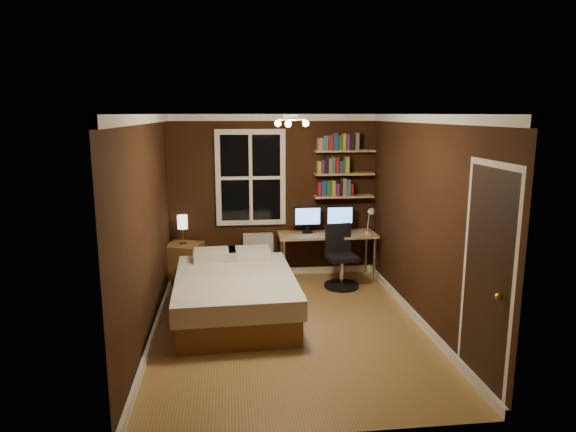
{
  "coord_description": "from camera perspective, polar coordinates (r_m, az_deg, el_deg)",
  "views": [
    {
      "loc": [
        -0.68,
        -5.7,
        2.51
      ],
      "look_at": [
        0.04,
        0.45,
        1.27
      ],
      "focal_mm": 32.0,
      "sensor_mm": 36.0,
      "label": 1
    }
  ],
  "objects": [
    {
      "name": "monitor_right",
      "position": [
        7.92,
        5.76,
        -0.33
      ],
      "size": [
        0.43,
        0.12,
        0.41
      ],
      "primitive_type": null,
      "color": "black",
      "rests_on": "desk"
    },
    {
      "name": "monitor_left",
      "position": [
        7.83,
        2.18,
        -0.42
      ],
      "size": [
        0.43,
        0.12,
        0.41
      ],
      "primitive_type": null,
      "color": "black",
      "rests_on": "desk"
    },
    {
      "name": "door",
      "position": [
        4.96,
        21.12,
        -6.86
      ],
      "size": [
        0.03,
        0.82,
        2.05
      ],
      "primitive_type": null,
      "color": "black",
      "rests_on": "ground"
    },
    {
      "name": "books_row_lower",
      "position": [
        7.96,
        6.22,
        3.11
      ],
      "size": [
        0.54,
        0.16,
        0.23
      ],
      "primitive_type": null,
      "color": "maroon",
      "rests_on": "bookshelf_lower"
    },
    {
      "name": "books_row_upper",
      "position": [
        7.89,
        6.33,
        8.14
      ],
      "size": [
        0.54,
        0.16,
        0.23
      ],
      "primitive_type": null,
      "color": "#275926",
      "rests_on": "bookshelf_upper"
    },
    {
      "name": "bedside_lamp",
      "position": [
        7.74,
        -11.62,
        -1.51
      ],
      "size": [
        0.15,
        0.15,
        0.43
      ],
      "primitive_type": null,
      "color": "white",
      "rests_on": "nightstand"
    },
    {
      "name": "radiator",
      "position": [
        7.99,
        -3.32,
        -4.4
      ],
      "size": [
        0.46,
        0.16,
        0.69
      ],
      "primitive_type": "cube",
      "color": "beige",
      "rests_on": "ground"
    },
    {
      "name": "window",
      "position": [
        7.83,
        -4.18,
        4.27
      ],
      "size": [
        1.06,
        0.06,
        1.46
      ],
      "primitive_type": "cube",
      "color": "white",
      "rests_on": "wall_back"
    },
    {
      "name": "desk_lamp",
      "position": [
        7.81,
        9.08,
        -0.48
      ],
      "size": [
        0.14,
        0.32,
        0.44
      ],
      "primitive_type": null,
      "color": "silver",
      "rests_on": "desk"
    },
    {
      "name": "ceiling_fixture",
      "position": [
        5.64,
        0.29,
        10.23
      ],
      "size": [
        0.44,
        0.44,
        0.18
      ],
      "primitive_type": null,
      "color": "beige",
      "rests_on": "ceiling"
    },
    {
      "name": "bookshelf_lower",
      "position": [
        7.98,
        6.2,
        2.18
      ],
      "size": [
        0.92,
        0.22,
        0.03
      ],
      "primitive_type": "cube",
      "color": "tan",
      "rests_on": "wall_back"
    },
    {
      "name": "ceiling",
      "position": [
        5.74,
        0.16,
        11.25
      ],
      "size": [
        3.2,
        4.2,
        0.02
      ],
      "primitive_type": "cube",
      "color": "white",
      "rests_on": "wall_back"
    },
    {
      "name": "bed",
      "position": [
        6.5,
        -5.88,
        -8.66
      ],
      "size": [
        1.52,
        2.06,
        0.68
      ],
      "rotation": [
        0.0,
        0.0,
        0.04
      ],
      "color": "brown",
      "rests_on": "ground"
    },
    {
      "name": "wall_left",
      "position": [
        5.91,
        -15.44,
        -1.37
      ],
      "size": [
        0.04,
        4.2,
        2.5
      ],
      "primitive_type": "cube",
      "color": "black",
      "rests_on": "ground"
    },
    {
      "name": "bookshelf_upper",
      "position": [
        7.9,
        6.31,
        7.2
      ],
      "size": [
        0.92,
        0.22,
        0.03
      ],
      "primitive_type": "cube",
      "color": "tan",
      "rests_on": "wall_back"
    },
    {
      "name": "door_knob",
      "position": [
        4.7,
        22.36,
        -8.27
      ],
      "size": [
        0.06,
        0.06,
        0.06
      ],
      "primitive_type": "sphere",
      "color": "gold",
      "rests_on": "door"
    },
    {
      "name": "office_chair",
      "position": [
        7.59,
        5.88,
        -5.33
      ],
      "size": [
        0.51,
        0.51,
        0.92
      ],
      "rotation": [
        0.0,
        0.0,
        0.13
      ],
      "color": "black",
      "rests_on": "ground"
    },
    {
      "name": "bookshelf_middle",
      "position": [
        7.93,
        6.25,
        4.68
      ],
      "size": [
        0.92,
        0.22,
        0.03
      ],
      "primitive_type": "cube",
      "color": "tan",
      "rests_on": "wall_back"
    },
    {
      "name": "desk",
      "position": [
        7.87,
        4.35,
        -2.38
      ],
      "size": [
        1.49,
        0.56,
        0.71
      ],
      "color": "tan",
      "rests_on": "ground"
    },
    {
      "name": "floor",
      "position": [
        6.27,
        0.15,
        -12.27
      ],
      "size": [
        4.2,
        4.2,
        0.0
      ],
      "primitive_type": "plane",
      "color": "olive",
      "rests_on": "ground"
    },
    {
      "name": "books_row_middle",
      "position": [
        7.92,
        6.27,
        5.61
      ],
      "size": [
        0.54,
        0.16,
        0.23
      ],
      "primitive_type": null,
      "color": "navy",
      "rests_on": "bookshelf_middle"
    },
    {
      "name": "wall_back",
      "position": [
        7.93,
        -1.63,
        2.19
      ],
      "size": [
        3.2,
        0.04,
        2.5
      ],
      "primitive_type": "cube",
      "color": "black",
      "rests_on": "ground"
    },
    {
      "name": "wall_right",
      "position": [
        6.27,
        14.84,
        -0.64
      ],
      "size": [
        0.04,
        4.2,
        2.5
      ],
      "primitive_type": "cube",
      "color": "black",
      "rests_on": "ground"
    },
    {
      "name": "nightstand",
      "position": [
        7.87,
        -11.47,
        -5.19
      ],
      "size": [
        0.61,
        0.61,
        0.6
      ],
      "primitive_type": "cube",
      "rotation": [
        0.0,
        0.0,
        -0.33
      ],
      "color": "brown",
      "rests_on": "ground"
    }
  ]
}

